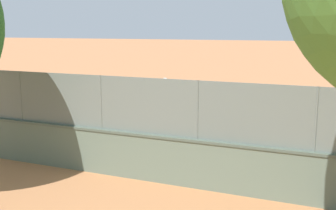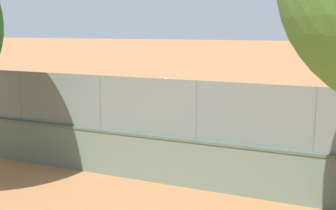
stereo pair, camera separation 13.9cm
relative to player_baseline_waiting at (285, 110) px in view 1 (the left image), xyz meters
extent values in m
plane|color=#B27247|center=(5.94, -3.29, -0.88)|extent=(260.00, 260.00, 0.00)
cube|color=slate|center=(6.75, 8.73, -0.16)|extent=(23.86, 1.17, 1.45)
cube|color=#4D594D|center=(6.75, 8.73, 0.61)|extent=(23.86, 1.23, 0.08)
cube|color=slate|center=(6.75, 8.73, 1.54)|extent=(23.37, 0.89, 1.78)
cylinder|color=slate|center=(-1.60, 9.03, 1.54)|extent=(0.07, 0.07, 1.78)
cylinder|color=slate|center=(1.74, 8.91, 1.54)|extent=(0.07, 0.07, 1.78)
cylinder|color=slate|center=(5.08, 8.79, 1.54)|extent=(0.07, 0.07, 1.78)
cylinder|color=slate|center=(8.42, 8.67, 1.54)|extent=(0.07, 0.07, 1.78)
cylinder|color=black|center=(-0.07, 0.08, -0.51)|extent=(0.21, 0.21, 0.74)
cylinder|color=black|center=(0.09, -0.03, -0.51)|extent=(0.21, 0.21, 0.74)
cylinder|color=orange|center=(0.01, 0.03, 0.13)|extent=(0.47, 0.47, 0.55)
cylinder|color=#936B4C|center=(-0.25, 0.14, 0.24)|extent=(0.37, 0.48, 0.16)
cylinder|color=#936B4C|center=(0.08, -0.38, 0.24)|extent=(0.37, 0.48, 0.16)
sphere|color=#936B4C|center=(0.01, 0.03, 0.51)|extent=(0.21, 0.21, 0.21)
cylinder|color=white|center=(0.01, 0.03, 0.60)|extent=(0.31, 0.31, 0.05)
cylinder|color=black|center=(-0.02, -0.53, 0.24)|extent=(0.20, 0.27, 0.04)
ellipsoid|color=#333338|center=(-0.15, -0.71, 0.24)|extent=(0.19, 0.27, 0.24)
cylinder|color=navy|center=(4.90, -0.91, -0.50)|extent=(0.18, 0.18, 0.76)
cylinder|color=navy|center=(4.71, -0.96, -0.50)|extent=(0.18, 0.18, 0.76)
cylinder|color=#D14C42|center=(4.81, -0.94, 0.16)|extent=(0.41, 0.41, 0.56)
cylinder|color=#D8AD84|center=(5.07, -0.82, 0.27)|extent=(0.22, 0.54, 0.16)
cylinder|color=#D8AD84|center=(4.45, -0.72, 0.27)|extent=(0.22, 0.54, 0.16)
sphere|color=#D8AD84|center=(4.81, -0.94, 0.54)|extent=(0.21, 0.21, 0.21)
cylinder|color=red|center=(4.81, -0.94, 0.64)|extent=(0.27, 0.27, 0.05)
cylinder|color=#591919|center=(7.96, -4.67, -0.50)|extent=(0.16, 0.16, 0.77)
cylinder|color=#591919|center=(8.16, -4.66, -0.50)|extent=(0.16, 0.16, 0.77)
cylinder|color=#429951|center=(8.06, -4.66, 0.18)|extent=(0.37, 0.37, 0.57)
cylinder|color=brown|center=(7.77, -4.74, 0.29)|extent=(0.14, 0.55, 0.17)
cylinder|color=brown|center=(8.38, -4.94, 0.29)|extent=(0.14, 0.55, 0.17)
sphere|color=brown|center=(8.06, -4.66, 0.57)|extent=(0.22, 0.22, 0.22)
cylinder|color=white|center=(8.06, -4.66, 0.67)|extent=(0.25, 0.25, 0.05)
cylinder|color=black|center=(8.40, -5.12, 0.29)|extent=(0.06, 0.30, 0.04)
ellipsoid|color=#333338|center=(8.42, -5.34, 0.29)|extent=(0.06, 0.30, 0.24)
sphere|color=white|center=(0.85, 1.44, -0.82)|extent=(0.13, 0.13, 0.13)
sphere|color=white|center=(-0.96, 7.43, -0.83)|extent=(0.10, 0.10, 0.10)
camera|label=1|loc=(-1.81, 20.71, 3.98)|focal=45.11mm
camera|label=2|loc=(-1.94, 20.66, 3.98)|focal=45.11mm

